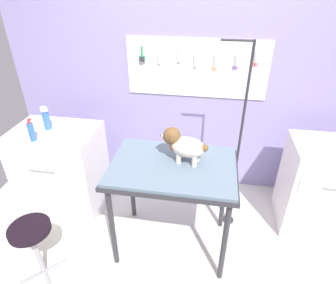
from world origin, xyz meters
TOP-DOWN VIEW (x-y plane):
  - ground at (0.00, 0.00)m, footprint 4.40×4.00m
  - rear_wall_panel at (-0.00, 1.28)m, footprint 4.00×0.11m
  - grooming_table at (-0.09, 0.26)m, footprint 1.01×0.69m
  - grooming_arm at (0.43, 0.63)m, footprint 0.29×0.11m
  - dog at (-0.02, 0.33)m, footprint 0.38×0.22m
  - counter_left at (-1.28, 0.58)m, footprint 0.80×0.58m
  - cabinet_right at (1.26, 0.74)m, footprint 0.68×0.54m
  - stool at (-1.11, -0.23)m, footprint 0.31×0.31m
  - pump_bottle_white at (-1.33, 0.61)m, footprint 0.06×0.06m
  - detangler_spray at (-1.35, 0.38)m, footprint 0.05×0.05m

SIDE VIEW (x-z plane):
  - ground at x=0.00m, z-range -0.04..0.00m
  - stool at x=-1.11m, z-range 0.17..0.71m
  - cabinet_right at x=1.26m, z-range 0.00..0.91m
  - counter_left at x=-1.28m, z-range 0.00..0.92m
  - grooming_table at x=-0.09m, z-range 0.36..1.25m
  - grooming_arm at x=0.43m, z-range -0.06..1.73m
  - detangler_spray at x=-1.35m, z-range 0.90..1.11m
  - pump_bottle_white at x=-1.33m, z-range 0.90..1.13m
  - dog at x=-0.02m, z-range 0.90..1.18m
  - rear_wall_panel at x=0.00m, z-range 0.00..2.30m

